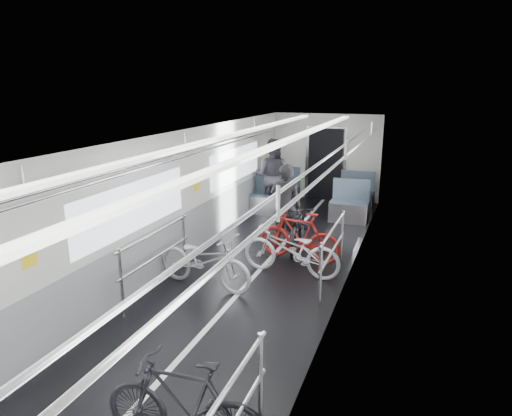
% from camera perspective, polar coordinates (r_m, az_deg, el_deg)
% --- Properties ---
extents(car_shell, '(3.02, 14.01, 2.41)m').
position_cam_1_polar(car_shell, '(8.02, 1.20, 0.44)').
color(car_shell, black).
rests_on(car_shell, ground).
extents(bike_left_far, '(1.79, 0.86, 0.91)m').
position_cam_1_polar(bike_left_far, '(7.38, -6.46, -6.52)').
color(bike_left_far, '#9B9C9F').
rests_on(bike_left_far, floor).
extents(bike_right_near, '(1.56, 0.55, 0.92)m').
position_cam_1_polar(bike_right_near, '(4.40, -8.93, -23.08)').
color(bike_right_near, black).
rests_on(bike_right_near, floor).
extents(bike_right_mid, '(1.77, 0.72, 0.91)m').
position_cam_1_polar(bike_right_mid, '(7.80, 4.36, -5.23)').
color(bike_right_mid, silver).
rests_on(bike_right_mid, floor).
extents(bike_right_far, '(1.61, 0.62, 0.94)m').
position_cam_1_polar(bike_right_far, '(8.44, 5.42, -3.53)').
color(bike_right_far, '#A61914').
rests_on(bike_right_far, floor).
extents(bike_aisle, '(0.90, 1.93, 0.97)m').
position_cam_1_polar(bike_aisle, '(9.04, 5.34, -2.14)').
color(bike_aisle, black).
rests_on(bike_aisle, floor).
extents(person_standing, '(0.67, 0.50, 1.68)m').
position_cam_1_polar(person_standing, '(9.11, 3.73, 0.35)').
color(person_standing, black).
rests_on(person_standing, floor).
extents(person_seated, '(0.96, 0.77, 1.89)m').
position_cam_1_polar(person_seated, '(11.48, 2.09, 4.01)').
color(person_seated, '#302E36').
rests_on(person_seated, floor).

